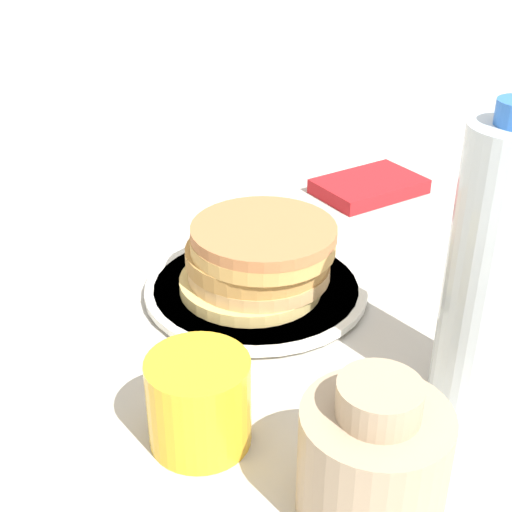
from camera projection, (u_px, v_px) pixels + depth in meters
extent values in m
plane|color=#BCB7AD|center=(244.00, 282.00, 0.78)|extent=(4.00, 4.00, 0.00)
cylinder|color=silver|center=(256.00, 290.00, 0.76)|extent=(0.22, 0.22, 0.01)
cylinder|color=silver|center=(256.00, 288.00, 0.76)|extent=(0.24, 0.24, 0.01)
cylinder|color=#D8BC6E|center=(251.00, 283.00, 0.75)|extent=(0.15, 0.15, 0.01)
cylinder|color=tan|center=(259.00, 269.00, 0.74)|extent=(0.15, 0.15, 0.01)
cylinder|color=#B88645|center=(257.00, 255.00, 0.74)|extent=(0.15, 0.15, 0.02)
cylinder|color=tan|center=(263.00, 243.00, 0.72)|extent=(0.15, 0.15, 0.01)
cylinder|color=#BD7748|center=(264.00, 232.00, 0.72)|extent=(0.15, 0.15, 0.01)
cylinder|color=yellow|center=(199.00, 402.00, 0.55)|extent=(0.08, 0.08, 0.08)
cylinder|color=tan|center=(372.00, 463.00, 0.49)|extent=(0.10, 0.10, 0.09)
cylinder|color=tan|center=(379.00, 400.00, 0.46)|extent=(0.06, 0.06, 0.02)
cylinder|color=silver|center=(492.00, 272.00, 0.56)|extent=(0.07, 0.07, 0.24)
cube|color=red|center=(369.00, 186.00, 0.99)|extent=(0.17, 0.16, 0.02)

